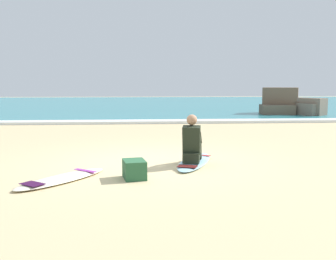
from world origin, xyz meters
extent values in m
plane|color=#CCB584|center=(0.00, 0.00, 0.00)|extent=(80.00, 80.00, 0.00)
cube|color=teal|center=(0.00, 21.93, 0.05)|extent=(80.00, 28.00, 0.10)
cube|color=white|center=(0.00, 8.23, 0.06)|extent=(80.00, 0.90, 0.11)
ellipsoid|color=#9ED1E5|center=(0.90, -0.12, 0.04)|extent=(1.18, 2.08, 0.07)
cube|color=red|center=(1.10, 0.42, 0.07)|extent=(0.48, 0.26, 0.01)
cube|color=#4A1311|center=(0.68, -0.72, 0.07)|extent=(0.42, 0.35, 0.01)
cube|color=black|center=(0.80, -0.41, 0.18)|extent=(0.37, 0.33, 0.20)
cylinder|color=black|center=(0.74, -0.21, 0.33)|extent=(0.24, 0.43, 0.43)
cylinder|color=black|center=(0.78, 0.00, 0.30)|extent=(0.18, 0.28, 0.42)
cube|color=black|center=(0.79, 0.07, 0.10)|extent=(0.15, 0.24, 0.05)
cylinder|color=black|center=(0.94, -0.25, 0.33)|extent=(0.24, 0.43, 0.43)
cylinder|color=black|center=(1.00, -0.06, 0.30)|extent=(0.18, 0.28, 0.42)
cube|color=black|center=(1.02, 0.01, 0.10)|extent=(0.15, 0.24, 0.05)
cube|color=black|center=(0.81, -0.37, 0.53)|extent=(0.40, 0.36, 0.57)
sphere|color=#A37556|center=(0.81, -0.34, 0.92)|extent=(0.21, 0.21, 0.21)
cylinder|color=black|center=(0.70, -0.19, 0.55)|extent=(0.18, 0.41, 0.31)
cylinder|color=black|center=(0.98, -0.26, 0.55)|extent=(0.18, 0.41, 0.31)
ellipsoid|color=#EFE5C6|center=(-1.52, -1.37, 0.04)|extent=(1.57, 1.82, 0.07)
cube|color=purple|center=(-1.20, -0.95, 0.07)|extent=(0.44, 0.37, 0.01)
cube|color=#351037|center=(-1.89, -1.85, 0.07)|extent=(0.43, 0.41, 0.01)
cube|color=#756656|center=(8.04, 10.73, 0.46)|extent=(1.63, 1.72, 0.92)
cube|color=brown|center=(7.80, 11.10, 0.36)|extent=(0.82, 0.89, 0.73)
cube|color=brown|center=(6.98, 11.66, 0.70)|extent=(2.06, 1.82, 1.41)
cube|color=#756656|center=(8.08, 10.51, 0.34)|extent=(1.37, 1.33, 0.67)
cube|color=brown|center=(6.60, 11.05, 0.29)|extent=(1.68, 1.17, 0.57)
cube|color=#285B38|center=(-0.31, -1.32, 0.16)|extent=(0.44, 0.53, 0.32)
camera|label=1|loc=(-0.24, -8.04, 1.63)|focal=42.52mm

